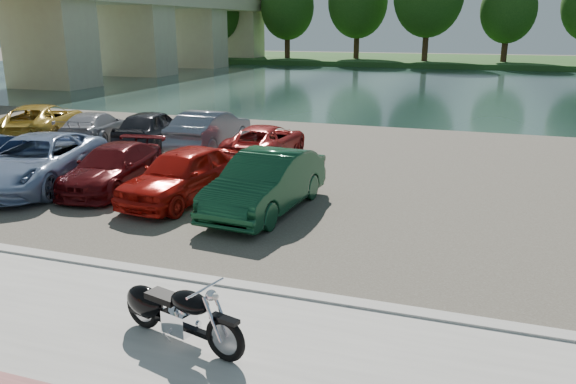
{
  "coord_description": "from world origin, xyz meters",
  "views": [
    {
      "loc": [
        3.89,
        -6.52,
        4.63
      ],
      "look_at": [
        0.03,
        4.78,
        1.1
      ],
      "focal_mm": 35.0,
      "sensor_mm": 36.0,
      "label": 1
    }
  ],
  "objects": [
    {
      "name": "car_4",
      "position": [
        -3.61,
        6.53,
        0.77
      ],
      "size": [
        2.24,
        4.45,
        1.45
      ],
      "primitive_type": "imported",
      "rotation": [
        0.0,
        0.0,
        -0.13
      ],
      "color": "#A9110B",
      "rests_on": "parking_lot"
    },
    {
      "name": "kerb",
      "position": [
        0.0,
        2.0,
        0.07
      ],
      "size": [
        60.0,
        0.3,
        0.14
      ],
      "primitive_type": "cube",
      "color": "#9C9A93",
      "rests_on": "ground"
    },
    {
      "name": "far_trees",
      "position": [
        4.36,
        65.79,
        7.49
      ],
      "size": [
        70.25,
        10.68,
        12.52
      ],
      "color": "#382114",
      "rests_on": "far_bank"
    },
    {
      "name": "motorcycle",
      "position": [
        -0.19,
        0.02,
        0.56
      ],
      "size": [
        2.29,
        0.94,
        1.05
      ],
      "rotation": [
        0.0,
        0.0,
        -0.26
      ],
      "color": "black",
      "rests_on": "promenade"
    },
    {
      "name": "car_2",
      "position": [
        -8.39,
        6.36,
        0.79
      ],
      "size": [
        3.67,
        5.85,
        1.51
      ],
      "primitive_type": "imported",
      "rotation": [
        0.0,
        0.0,
        0.23
      ],
      "color": "#7A8EB2",
      "rests_on": "parking_lot"
    },
    {
      "name": "car_7",
      "position": [
        -10.95,
        12.46,
        0.67
      ],
      "size": [
        2.86,
        4.65,
        1.26
      ],
      "primitive_type": "imported",
      "rotation": [
        0.0,
        0.0,
        3.41
      ],
      "color": "#94929A",
      "rests_on": "parking_lot"
    },
    {
      "name": "car_9",
      "position": [
        -5.95,
        12.9,
        0.79
      ],
      "size": [
        1.61,
        4.54,
        1.49
      ],
      "primitive_type": "imported",
      "rotation": [
        0.0,
        0.0,
        3.14
      ],
      "color": "slate",
      "rests_on": "parking_lot"
    },
    {
      "name": "car_3",
      "position": [
        -6.12,
        6.91,
        0.66
      ],
      "size": [
        2.26,
        4.48,
        1.25
      ],
      "primitive_type": "imported",
      "rotation": [
        0.0,
        0.0,
        0.12
      ],
      "color": "#4D0B0D",
      "rests_on": "parking_lot"
    },
    {
      "name": "car_6",
      "position": [
        -13.48,
        12.25,
        0.79
      ],
      "size": [
        4.31,
        5.92,
        1.5
      ],
      "primitive_type": "imported",
      "rotation": [
        0.0,
        0.0,
        3.52
      ],
      "color": "gold",
      "rests_on": "parking_lot"
    },
    {
      "name": "car_8",
      "position": [
        -8.43,
        12.69,
        0.76
      ],
      "size": [
        2.2,
        4.4,
        1.44
      ],
      "primitive_type": "imported",
      "rotation": [
        0.0,
        0.0,
        3.26
      ],
      "color": "black",
      "rests_on": "parking_lot"
    },
    {
      "name": "car_10",
      "position": [
        -3.33,
        12.07,
        0.65
      ],
      "size": [
        2.09,
        4.43,
        1.22
      ],
      "primitive_type": "imported",
      "rotation": [
        0.0,
        0.0,
        3.16
      ],
      "color": "maroon",
      "rests_on": "parking_lot"
    },
    {
      "name": "far_bank",
      "position": [
        0.0,
        72.0,
        0.3
      ],
      "size": [
        120.0,
        24.0,
        0.6
      ],
      "primitive_type": "cube",
      "color": "#1D4016",
      "rests_on": "ground"
    },
    {
      "name": "river",
      "position": [
        0.0,
        40.0,
        0.0
      ],
      "size": [
        120.0,
        40.0,
        0.0
      ],
      "primitive_type": "cube",
      "color": "#192E2B",
      "rests_on": "ground"
    },
    {
      "name": "bridge",
      "position": [
        -28.0,
        41.02,
        5.52
      ],
      "size": [
        7.0,
        56.0,
        8.55
      ],
      "color": "tan",
      "rests_on": "ground"
    },
    {
      "name": "promenade",
      "position": [
        0.0,
        -1.0,
        0.05
      ],
      "size": [
        60.0,
        6.0,
        0.1
      ],
      "primitive_type": "cube",
      "color": "#9C9A93",
      "rests_on": "ground"
    },
    {
      "name": "ground",
      "position": [
        0.0,
        0.0,
        0.0
      ],
      "size": [
        200.0,
        200.0,
        0.0
      ],
      "primitive_type": "plane",
      "color": "#595447",
      "rests_on": "ground"
    },
    {
      "name": "car_5",
      "position": [
        -1.12,
        6.38,
        0.8
      ],
      "size": [
        1.97,
        4.71,
        1.52
      ],
      "primitive_type": "imported",
      "rotation": [
        0.0,
        0.0,
        -0.08
      ],
      "color": "#103E24",
      "rests_on": "parking_lot"
    },
    {
      "name": "parking_lot",
      "position": [
        0.0,
        11.0,
        0.02
      ],
      "size": [
        60.0,
        18.0,
        0.04
      ],
      "primitive_type": "cube",
      "color": "#474139",
      "rests_on": "ground"
    }
  ]
}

